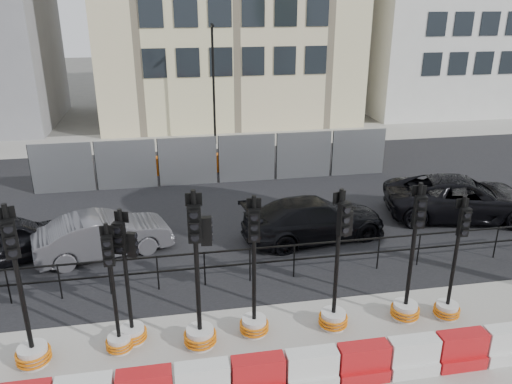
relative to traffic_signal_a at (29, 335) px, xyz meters
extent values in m
plane|color=#51514C|center=(4.93, 1.21, -0.74)|extent=(120.00, 120.00, 0.00)
cube|color=black|center=(4.93, 8.21, -0.73)|extent=(40.00, 14.00, 0.03)
cube|color=gray|center=(4.93, 17.21, -0.73)|extent=(40.00, 4.00, 0.02)
cylinder|color=black|center=(-1.07, 2.41, -0.24)|extent=(0.04, 0.04, 1.00)
cylinder|color=black|center=(0.13, 2.41, -0.24)|extent=(0.04, 0.04, 1.00)
cylinder|color=black|center=(1.33, 2.41, -0.24)|extent=(0.04, 0.04, 1.00)
cylinder|color=black|center=(2.53, 2.41, -0.24)|extent=(0.04, 0.04, 1.00)
cylinder|color=black|center=(3.73, 2.41, -0.24)|extent=(0.04, 0.04, 1.00)
cylinder|color=black|center=(4.93, 2.41, -0.24)|extent=(0.04, 0.04, 1.00)
cylinder|color=black|center=(6.13, 2.41, -0.24)|extent=(0.04, 0.04, 1.00)
cylinder|color=black|center=(7.33, 2.41, -0.24)|extent=(0.04, 0.04, 1.00)
cylinder|color=black|center=(8.53, 2.41, -0.24)|extent=(0.04, 0.04, 1.00)
cylinder|color=black|center=(9.73, 2.41, -0.24)|extent=(0.04, 0.04, 1.00)
cylinder|color=black|center=(10.93, 2.41, -0.24)|extent=(0.04, 0.04, 1.00)
cylinder|color=black|center=(12.13, 2.41, -0.24)|extent=(0.04, 0.04, 1.00)
cube|color=black|center=(4.93, 2.41, 0.24)|extent=(18.00, 0.04, 0.04)
cube|color=black|center=(4.93, 2.41, -0.19)|extent=(18.00, 0.04, 0.04)
cube|color=gray|center=(-1.07, 10.21, 0.26)|extent=(2.30, 0.05, 2.00)
cylinder|color=black|center=(-2.22, 10.21, 0.26)|extent=(0.05, 0.05, 2.00)
cube|color=gray|center=(1.33, 10.21, 0.26)|extent=(2.30, 0.05, 2.00)
cylinder|color=black|center=(0.18, 10.21, 0.26)|extent=(0.05, 0.05, 2.00)
cube|color=gray|center=(3.73, 10.21, 0.26)|extent=(2.30, 0.05, 2.00)
cylinder|color=black|center=(2.58, 10.21, 0.26)|extent=(0.05, 0.05, 2.00)
cube|color=gray|center=(6.13, 10.21, 0.26)|extent=(2.30, 0.05, 2.00)
cylinder|color=black|center=(4.98, 10.21, 0.26)|extent=(0.05, 0.05, 2.00)
cube|color=gray|center=(8.53, 10.21, 0.26)|extent=(2.30, 0.05, 2.00)
cylinder|color=black|center=(7.38, 10.21, 0.26)|extent=(0.05, 0.05, 2.00)
cube|color=gray|center=(10.93, 10.21, 0.26)|extent=(2.30, 0.05, 2.00)
cylinder|color=black|center=(9.78, 10.21, 0.26)|extent=(0.05, 0.05, 2.00)
cube|color=orange|center=(0.93, 11.71, -0.34)|extent=(1.00, 0.40, 0.80)
cube|color=orange|center=(2.93, 11.71, -0.34)|extent=(1.00, 0.40, 0.80)
cube|color=orange|center=(4.93, 11.71, -0.34)|extent=(1.00, 0.40, 0.80)
cube|color=orange|center=(6.93, 11.71, -0.34)|extent=(1.00, 0.40, 0.80)
cylinder|color=black|center=(5.43, 16.21, 2.26)|extent=(0.12, 0.12, 6.00)
cube|color=black|center=(5.43, 15.96, 5.16)|extent=(0.12, 0.50, 0.12)
cube|color=red|center=(2.31, -1.59, -0.19)|extent=(1.00, 0.35, 0.50)
cube|color=white|center=(3.36, -1.59, -0.19)|extent=(1.00, 0.35, 0.50)
cube|color=red|center=(4.41, -1.59, -0.19)|extent=(1.00, 0.35, 0.50)
cube|color=white|center=(5.46, -1.59, -0.59)|extent=(1.00, 0.50, 0.30)
cube|color=white|center=(5.46, -1.59, -0.19)|extent=(1.00, 0.35, 0.50)
cube|color=red|center=(6.51, -1.59, -0.59)|extent=(1.00, 0.50, 0.30)
cube|color=red|center=(6.51, -1.59, -0.19)|extent=(1.00, 0.35, 0.50)
cube|color=white|center=(7.56, -1.59, -0.59)|extent=(1.00, 0.50, 0.30)
cube|color=white|center=(7.56, -1.59, -0.19)|extent=(1.00, 0.35, 0.50)
cube|color=red|center=(8.61, -1.59, -0.59)|extent=(1.00, 0.50, 0.30)
cube|color=red|center=(8.61, -1.59, -0.19)|extent=(1.00, 0.35, 0.50)
cube|color=white|center=(9.66, -1.59, -0.59)|extent=(1.00, 0.50, 0.30)
cube|color=white|center=(9.66, -1.59, -0.19)|extent=(1.00, 0.35, 0.50)
cylinder|color=silver|center=(0.00, 0.02, -0.53)|extent=(0.59, 0.59, 0.44)
torus|color=#D1660B|center=(0.00, 0.02, -0.61)|extent=(0.71, 0.71, 0.05)
torus|color=#D1660B|center=(0.00, 0.02, -0.53)|extent=(0.71, 0.71, 0.05)
torus|color=#D1660B|center=(0.00, 0.02, -0.44)|extent=(0.71, 0.71, 0.05)
cylinder|color=black|center=(0.00, 0.02, 1.22)|extent=(0.10, 0.10, 3.27)
cube|color=black|center=(0.03, -0.11, 2.20)|extent=(0.29, 0.22, 0.76)
cylinder|color=black|center=(0.06, -0.19, 1.96)|extent=(0.17, 0.10, 0.16)
cylinder|color=black|center=(0.06, -0.19, 2.20)|extent=(0.17, 0.10, 0.16)
cylinder|color=black|center=(0.06, -0.19, 2.44)|extent=(0.17, 0.10, 0.16)
cube|color=black|center=(-0.02, 0.08, 2.64)|extent=(0.32, 0.13, 0.26)
cylinder|color=silver|center=(1.97, 0.40, -0.55)|extent=(0.52, 0.52, 0.39)
torus|color=#D1660B|center=(1.97, 0.40, -0.63)|extent=(0.63, 0.63, 0.05)
torus|color=#D1660B|center=(1.97, 0.40, -0.55)|extent=(0.63, 0.63, 0.05)
torus|color=#D1660B|center=(1.97, 0.40, -0.47)|extent=(0.63, 0.63, 0.05)
cylinder|color=black|center=(1.97, 0.40, 0.99)|extent=(0.09, 0.09, 2.89)
cube|color=black|center=(1.93, 0.29, 1.86)|extent=(0.26, 0.20, 0.68)
cylinder|color=black|center=(1.91, 0.21, 1.65)|extent=(0.15, 0.09, 0.14)
cylinder|color=black|center=(1.91, 0.21, 1.86)|extent=(0.15, 0.09, 0.14)
cylinder|color=black|center=(1.91, 0.21, 2.07)|extent=(0.15, 0.09, 0.14)
cube|color=black|center=(1.99, 0.45, 2.25)|extent=(0.28, 0.12, 0.23)
cube|color=black|center=(2.15, 0.33, 1.67)|extent=(0.22, 0.18, 0.53)
cylinder|color=silver|center=(1.71, 0.15, -0.56)|extent=(0.49, 0.49, 0.36)
torus|color=#D1660B|center=(1.71, 0.15, -0.63)|extent=(0.59, 0.59, 0.05)
torus|color=#D1660B|center=(1.71, 0.15, -0.56)|extent=(0.59, 0.59, 0.05)
torus|color=#D1660B|center=(1.71, 0.15, -0.49)|extent=(0.59, 0.59, 0.05)
cylinder|color=black|center=(1.71, 0.15, 0.90)|extent=(0.08, 0.08, 2.73)
cube|color=black|center=(1.71, 0.04, 1.72)|extent=(0.22, 0.13, 0.64)
cylinder|color=black|center=(1.71, -0.03, 1.52)|extent=(0.14, 0.05, 0.14)
cylinder|color=black|center=(1.71, -0.03, 1.72)|extent=(0.14, 0.05, 0.14)
cylinder|color=black|center=(1.71, -0.03, 1.92)|extent=(0.14, 0.05, 0.14)
cube|color=black|center=(1.71, 0.20, 2.08)|extent=(0.27, 0.03, 0.22)
cylinder|color=silver|center=(3.42, 0.00, -0.52)|extent=(0.60, 0.60, 0.44)
torus|color=#D1660B|center=(3.42, 0.00, -0.61)|extent=(0.72, 0.72, 0.06)
torus|color=#D1660B|center=(3.42, 0.00, -0.52)|extent=(0.72, 0.72, 0.06)
torus|color=#D1660B|center=(3.42, 0.00, -0.43)|extent=(0.72, 0.72, 0.06)
cylinder|color=black|center=(3.42, 0.00, 1.24)|extent=(0.10, 0.10, 3.31)
cube|color=black|center=(3.41, -0.13, 2.23)|extent=(0.28, 0.18, 0.77)
cylinder|color=black|center=(3.40, -0.22, 1.99)|extent=(0.17, 0.07, 0.17)
cylinder|color=black|center=(3.40, -0.22, 2.23)|extent=(0.17, 0.07, 0.17)
cylinder|color=black|center=(3.40, -0.22, 2.48)|extent=(0.17, 0.07, 0.17)
cube|color=black|center=(3.43, 0.06, 2.67)|extent=(0.33, 0.06, 0.26)
cube|color=black|center=(3.64, -0.02, 2.01)|extent=(0.23, 0.16, 0.61)
cylinder|color=silver|center=(4.65, 0.20, -0.54)|extent=(0.55, 0.55, 0.41)
torus|color=#D1660B|center=(4.65, 0.20, -0.62)|extent=(0.66, 0.66, 0.05)
torus|color=#D1660B|center=(4.65, 0.20, -0.54)|extent=(0.66, 0.66, 0.05)
torus|color=#D1660B|center=(4.65, 0.20, -0.46)|extent=(0.66, 0.66, 0.05)
cylinder|color=black|center=(4.65, 0.20, 1.09)|extent=(0.09, 0.09, 3.05)
cube|color=black|center=(4.63, 0.08, 2.00)|extent=(0.26, 0.18, 0.71)
cylinder|color=black|center=(4.62, 0.00, 1.78)|extent=(0.16, 0.07, 0.15)
cylinder|color=black|center=(4.62, 0.00, 2.00)|extent=(0.16, 0.07, 0.15)
cylinder|color=black|center=(4.62, 0.00, 2.23)|extent=(0.16, 0.07, 0.15)
cube|color=black|center=(4.66, 0.26, 2.41)|extent=(0.31, 0.07, 0.24)
cylinder|color=silver|center=(6.47, 0.11, -0.54)|extent=(0.56, 0.56, 0.41)
torus|color=#D1660B|center=(6.47, 0.11, -0.62)|extent=(0.67, 0.67, 0.05)
torus|color=#D1660B|center=(6.47, 0.11, -0.54)|extent=(0.67, 0.67, 0.05)
torus|color=#D1660B|center=(6.47, 0.11, -0.45)|extent=(0.67, 0.67, 0.05)
cylinder|color=black|center=(6.47, 0.11, 1.12)|extent=(0.09, 0.09, 3.11)
cube|color=black|center=(6.51, -0.01, 2.05)|extent=(0.28, 0.22, 0.72)
cylinder|color=black|center=(6.54, -0.09, 1.82)|extent=(0.16, 0.10, 0.16)
cylinder|color=black|center=(6.54, -0.09, 2.05)|extent=(0.16, 0.10, 0.16)
cylinder|color=black|center=(6.54, -0.09, 2.28)|extent=(0.16, 0.10, 0.16)
cube|color=black|center=(6.45, 0.17, 2.47)|extent=(0.30, 0.13, 0.25)
cube|color=black|center=(6.67, 0.17, 1.85)|extent=(0.24, 0.19, 0.57)
cylinder|color=silver|center=(8.25, 0.13, -0.54)|extent=(0.56, 0.56, 0.42)
torus|color=#D1660B|center=(8.25, 0.13, -0.62)|extent=(0.67, 0.67, 0.05)
torus|color=#D1660B|center=(8.25, 0.13, -0.54)|extent=(0.67, 0.67, 0.05)
torus|color=#D1660B|center=(8.25, 0.13, -0.45)|extent=(0.67, 0.67, 0.05)
cylinder|color=black|center=(8.25, 0.13, 1.12)|extent=(0.09, 0.09, 3.11)
cube|color=black|center=(8.23, 0.01, 2.06)|extent=(0.27, 0.19, 0.73)
cylinder|color=black|center=(8.21, -0.07, 1.83)|extent=(0.16, 0.08, 0.16)
cylinder|color=black|center=(8.21, -0.07, 2.06)|extent=(0.16, 0.08, 0.16)
cylinder|color=black|center=(8.21, -0.07, 2.29)|extent=(0.16, 0.08, 0.16)
cube|color=black|center=(8.26, 0.19, 2.47)|extent=(0.31, 0.08, 0.25)
cylinder|color=silver|center=(9.24, 0.00, -0.56)|extent=(0.51, 0.51, 0.38)
torus|color=#D1660B|center=(9.24, 0.00, -0.63)|extent=(0.61, 0.61, 0.05)
torus|color=#D1660B|center=(9.24, 0.00, -0.56)|extent=(0.61, 0.61, 0.05)
torus|color=#D1660B|center=(9.24, 0.00, -0.48)|extent=(0.61, 0.61, 0.05)
cylinder|color=black|center=(9.24, 0.00, 0.94)|extent=(0.08, 0.08, 2.81)
cube|color=black|center=(9.24, -0.11, 1.79)|extent=(0.23, 0.14, 0.66)
cylinder|color=black|center=(9.24, -0.19, 1.58)|extent=(0.14, 0.05, 0.14)
cylinder|color=black|center=(9.24, -0.19, 1.79)|extent=(0.14, 0.05, 0.14)
cylinder|color=black|center=(9.24, -0.19, 1.99)|extent=(0.14, 0.05, 0.14)
cube|color=black|center=(9.25, 0.06, 2.16)|extent=(0.28, 0.04, 0.23)
imported|color=black|center=(-1.57, 4.85, -0.10)|extent=(4.39, 4.94, 1.29)
imported|color=#4A4A4F|center=(0.97, 4.68, -0.10)|extent=(3.43, 4.62, 1.28)
imported|color=black|center=(7.36, 4.64, -0.08)|extent=(3.13, 5.08, 1.32)
imported|color=black|center=(12.80, 5.32, -0.03)|extent=(4.67, 6.21, 1.43)
camera|label=1|loc=(3.02, -9.03, 6.31)|focal=35.00mm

